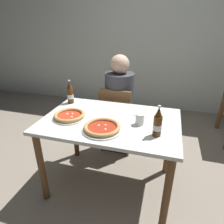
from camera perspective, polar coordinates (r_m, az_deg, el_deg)
ground_plane at (r=2.19m, az=-0.38°, el=-19.89°), size 8.00×8.00×0.00m
back_wall_tiled at (r=3.72m, az=9.82°, el=20.94°), size 7.00×0.10×2.60m
dining_table_main at (r=1.80m, az=-0.44°, el=-5.40°), size 1.20×0.80×0.75m
chair_behind_table at (r=2.41m, az=1.59°, el=-1.17°), size 0.43×0.43×0.85m
diner_seated at (r=2.41m, az=2.04°, el=1.50°), size 0.34×0.34×1.21m
pizza_margherita_near at (r=1.57m, az=-2.88°, el=-4.58°), size 0.32×0.32×0.04m
pizza_marinara_far at (r=1.80m, az=-12.22°, el=-1.06°), size 0.30×0.30×0.04m
beer_bottle_left at (r=1.50m, az=13.09°, el=-3.23°), size 0.07×0.07×0.25m
beer_bottle_center at (r=2.10m, az=-12.02°, el=5.26°), size 0.07×0.07×0.25m
napkin_with_cutlery at (r=1.89m, az=8.11°, el=-0.07°), size 0.20×0.20×0.01m
paper_cup at (r=1.66m, az=8.09°, el=-2.08°), size 0.07×0.07×0.09m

